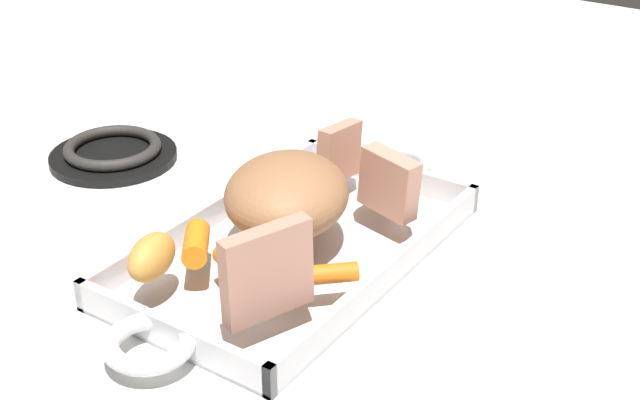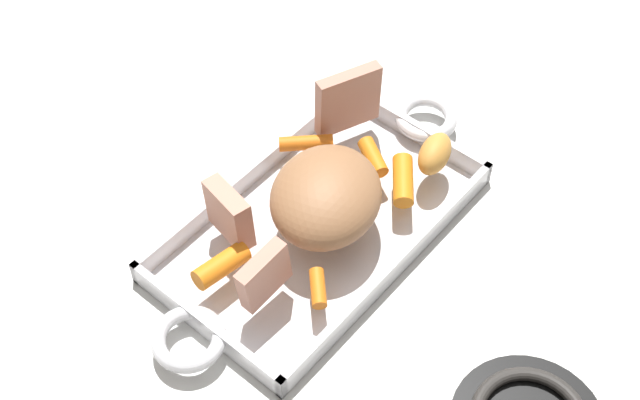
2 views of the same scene
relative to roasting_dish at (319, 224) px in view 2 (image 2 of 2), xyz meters
name	(u,v)px [view 2 (image 2 of 2)]	position (x,y,z in m)	size (l,w,h in m)	color
ground_plane	(319,229)	(0.00, 0.00, -0.01)	(2.14, 2.14, 0.00)	silver
roasting_dish	(319,224)	(0.00, 0.00, 0.00)	(0.48, 0.22, 0.03)	silver
pork_roast	(329,194)	(0.00, -0.01, 0.06)	(0.14, 0.12, 0.07)	#9D6A44
roast_slice_outer	(264,275)	(-0.12, -0.03, 0.05)	(0.02, 0.06, 0.06)	tan
roast_slice_thick	(348,100)	(0.13, 0.06, 0.06)	(0.02, 0.08, 0.08)	tan
roast_slice_thin	(229,213)	(-0.08, 0.06, 0.05)	(0.02, 0.06, 0.06)	tan
baby_carrot_center_left	(306,143)	(0.06, 0.07, 0.03)	(0.02, 0.02, 0.06)	orange
baby_carrot_southeast	(403,180)	(0.09, -0.05, 0.03)	(0.02, 0.02, 0.06)	orange
baby_carrot_long	(221,265)	(-0.13, 0.03, 0.03)	(0.02, 0.02, 0.06)	orange
baby_carrot_northeast	(373,157)	(0.10, 0.00, 0.03)	(0.02, 0.02, 0.05)	orange
baby_carrot_center_right	(318,288)	(-0.08, -0.07, 0.03)	(0.02, 0.02, 0.04)	orange
potato_near_roast	(435,154)	(0.14, -0.06, 0.04)	(0.06, 0.03, 0.04)	gold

